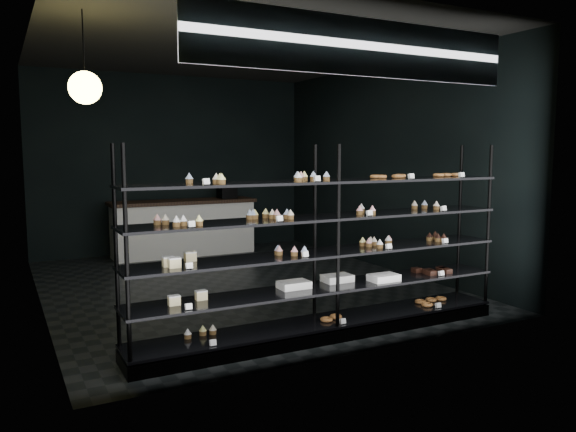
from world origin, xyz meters
The scene contains 5 objects.
room centered at (0.00, 0.00, 1.60)m, with size 5.01×6.01×3.20m.
display_shelf centered at (-0.07, -2.45, 0.63)m, with size 4.00×0.50×1.91m.
signage centered at (0.00, -2.93, 2.75)m, with size 3.30×0.05×0.50m.
pendant_lamp centered at (-2.10, -1.34, 2.45)m, with size 0.31×0.31×0.89m.
service_counter centered at (0.02, 2.50, 0.50)m, with size 2.56×0.65×1.23m.
Camera 1 is at (-2.90, -7.11, 1.85)m, focal length 35.00 mm.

